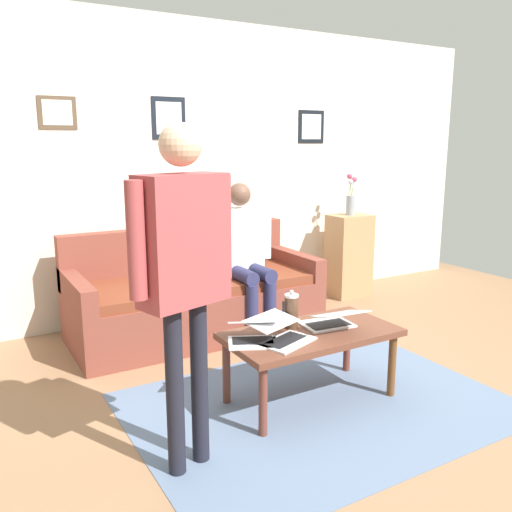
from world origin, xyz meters
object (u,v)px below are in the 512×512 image
(side_shelf, at_px, (349,256))
(french_press, at_px, (291,311))
(couch, at_px, (194,298))
(laptop_right, at_px, (252,335))
(person_standing, at_px, (184,257))
(laptop_center, at_px, (282,334))
(laptop_left, at_px, (331,321))
(person_seated, at_px, (244,250))
(flower_vase, at_px, (351,200))
(coffee_table, at_px, (311,339))

(side_shelf, bearing_deg, french_press, 41.77)
(couch, distance_m, french_press, 1.41)
(couch, xyz_separation_m, laptop_right, (0.27, 1.47, 0.20))
(couch, bearing_deg, person_standing, 65.54)
(couch, relative_size, laptop_right, 5.52)
(laptop_center, bearing_deg, laptop_left, -174.54)
(person_seated, bearing_deg, french_press, 75.43)
(laptop_center, bearing_deg, person_standing, 18.30)
(laptop_right, height_order, person_seated, person_seated)
(laptop_left, distance_m, laptop_center, 0.40)
(person_seated, bearing_deg, laptop_center, 70.14)
(laptop_left, relative_size, person_seated, 0.32)
(flower_vase, bearing_deg, french_press, 41.78)
(couch, bearing_deg, laptop_left, 100.73)
(person_standing, bearing_deg, side_shelf, -143.17)
(laptop_left, relative_size, laptop_center, 0.97)
(laptop_left, distance_m, person_seated, 1.31)
(french_press, xyz_separation_m, person_seated, (-0.30, -1.16, 0.16))
(french_press, relative_size, person_seated, 0.20)
(laptop_right, bearing_deg, flower_vase, -141.46)
(side_shelf, bearing_deg, person_seated, 17.00)
(coffee_table, distance_m, laptop_left, 0.18)
(coffee_table, bearing_deg, person_standing, 16.47)
(laptop_left, bearing_deg, french_press, -29.19)
(couch, bearing_deg, laptop_center, 85.89)
(laptop_center, distance_m, person_standing, 0.94)
(laptop_left, relative_size, flower_vase, 0.95)
(laptop_right, xyz_separation_m, person_standing, (0.54, 0.31, 0.59))
(side_shelf, distance_m, flower_vase, 0.59)
(laptop_right, xyz_separation_m, french_press, (-0.33, -0.09, 0.07))
(laptop_left, distance_m, laptop_right, 0.55)
(couch, height_order, side_shelf, couch)
(person_standing, xyz_separation_m, person_seated, (-1.18, -1.55, -0.36))
(laptop_right, bearing_deg, side_shelf, -141.47)
(french_press, height_order, person_standing, person_standing)
(coffee_table, relative_size, flower_vase, 2.55)
(couch, height_order, person_seated, person_seated)
(laptop_center, bearing_deg, side_shelf, -138.16)
(french_press, xyz_separation_m, side_shelf, (-1.82, -1.62, -0.14))
(couch, bearing_deg, person_seated, 148.23)
(couch, xyz_separation_m, french_press, (-0.06, 1.39, 0.27))
(side_shelf, bearing_deg, laptop_center, 41.84)
(laptop_center, relative_size, person_standing, 0.25)
(laptop_left, bearing_deg, person_seated, -93.56)
(laptop_left, xyz_separation_m, flower_vase, (-1.60, -1.75, 0.52))
(side_shelf, bearing_deg, person_standing, 36.83)
(couch, xyz_separation_m, flower_vase, (-1.88, -0.24, 0.72))
(side_shelf, height_order, person_standing, person_standing)
(laptop_left, distance_m, french_press, 0.26)
(side_shelf, distance_m, person_seated, 1.61)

